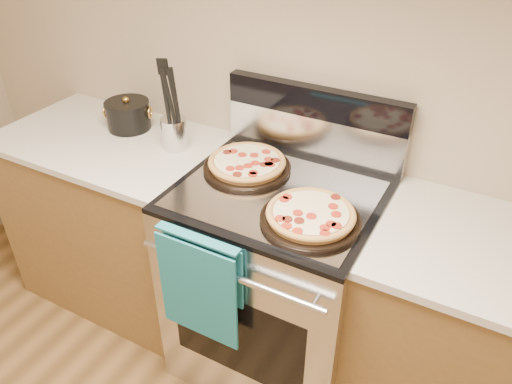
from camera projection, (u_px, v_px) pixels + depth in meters
The scene contains 16 objects.
wall_back at pixel (324, 51), 1.89m from camera, with size 4.00×4.00×0.00m, color tan.
range_body at pixel (277, 283), 2.13m from camera, with size 0.76×0.68×0.90m, color #B7B7BC.
oven_window at pixel (237, 337), 1.88m from camera, with size 0.56×0.01×0.40m, color black.
cooktop at pixel (280, 193), 1.87m from camera, with size 0.76×0.68×0.02m, color black.
backsplash_lower at pixel (314, 136), 2.04m from camera, with size 0.76×0.06×0.18m, color silver.
backsplash_upper at pixel (316, 102), 1.96m from camera, with size 0.76×0.06×0.12m, color black.
oven_handle at pixel (229, 275), 1.66m from camera, with size 0.03×0.03×0.70m, color silver.
dish_towel at pixel (201, 285), 1.76m from camera, with size 0.32×0.05×0.42m, color teal, non-canonical shape.
foil_sheet at pixel (276, 194), 1.84m from camera, with size 0.70×0.55×0.01m, color gray.
cabinet_left at pixel (123, 222), 2.51m from camera, with size 1.00×0.62×0.88m, color brown.
countertop_left at pixel (108, 141), 2.25m from camera, with size 1.02×0.64×0.03m, color beige.
cabinet_right at pixel (498, 361), 1.80m from camera, with size 1.00×0.62×0.88m, color brown.
pepperoni_pizza_back at pixel (247, 164), 1.97m from camera, with size 0.34×0.34×0.05m, color #A77333, non-canonical shape.
pepperoni_pizza_front at pixel (311, 216), 1.68m from camera, with size 0.34×0.34×0.05m, color #A77333, non-canonical shape.
utensil_crock at pixel (175, 133), 2.13m from camera, with size 0.11×0.11×0.14m, color silver.
saucepan at pixel (128, 116), 2.30m from camera, with size 0.20×0.20×0.12m, color black.
Camera 1 is at (0.67, 0.24, 1.94)m, focal length 35.00 mm.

